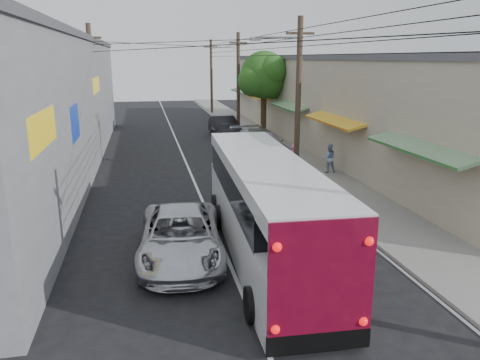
% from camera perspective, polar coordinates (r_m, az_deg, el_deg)
% --- Properties ---
extents(ground, '(120.00, 120.00, 0.00)m').
position_cam_1_polar(ground, '(11.36, 2.13, -17.64)').
color(ground, black).
rests_on(ground, ground).
extents(sidewalk, '(3.00, 80.00, 0.12)m').
position_cam_1_polar(sidewalk, '(31.19, 5.05, 3.52)').
color(sidewalk, slate).
rests_on(sidewalk, ground).
extents(building_right, '(7.09, 40.00, 6.25)m').
position_cam_1_polar(building_right, '(34.15, 11.54, 9.49)').
color(building_right, '#B1A88C').
rests_on(building_right, ground).
extents(building_left, '(7.20, 36.00, 7.25)m').
position_cam_1_polar(building_left, '(28.10, -24.54, 8.44)').
color(building_left, gray).
rests_on(building_left, ground).
extents(utility_poles, '(11.80, 45.28, 8.00)m').
position_cam_1_polar(utility_poles, '(30.20, -1.21, 10.99)').
color(utility_poles, '#473828').
rests_on(utility_poles, ground).
extents(street_tree, '(4.40, 4.00, 6.60)m').
position_cam_1_polar(street_tree, '(36.53, 3.05, 12.47)').
color(street_tree, '#3F2B19').
rests_on(street_tree, ground).
extents(coach_bus, '(2.85, 10.86, 3.10)m').
position_cam_1_polar(coach_bus, '(14.56, 2.99, -3.19)').
color(coach_bus, silver).
rests_on(coach_bus, ground).
extents(jeepney, '(2.91, 5.58, 1.50)m').
position_cam_1_polar(jeepney, '(14.63, -7.24, -6.76)').
color(jeepney, silver).
rests_on(jeepney, ground).
extents(parked_suv, '(3.19, 6.37, 1.78)m').
position_cam_1_polar(parked_suv, '(28.64, 2.55, 4.25)').
color(parked_suv, '#9B9AA2').
rests_on(parked_suv, ground).
extents(parked_car_mid, '(1.94, 4.01, 1.32)m').
position_cam_1_polar(parked_car_mid, '(36.24, -1.76, 6.09)').
color(parked_car_mid, '#2A2B30').
rests_on(parked_car_mid, ground).
extents(parked_car_far, '(1.96, 4.97, 1.61)m').
position_cam_1_polar(parked_car_far, '(37.21, -1.95, 6.54)').
color(parked_car_far, black).
rests_on(parked_car_far, ground).
extents(pedestrian_near, '(0.63, 0.53, 1.46)m').
position_cam_1_polar(pedestrian_near, '(25.28, 6.45, 2.68)').
color(pedestrian_near, pink).
rests_on(pedestrian_near, sidewalk).
extents(pedestrian_far, '(0.81, 0.66, 1.54)m').
position_cam_1_polar(pedestrian_far, '(25.40, 10.78, 2.66)').
color(pedestrian_far, '#8FA6D0').
rests_on(pedestrian_far, sidewalk).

